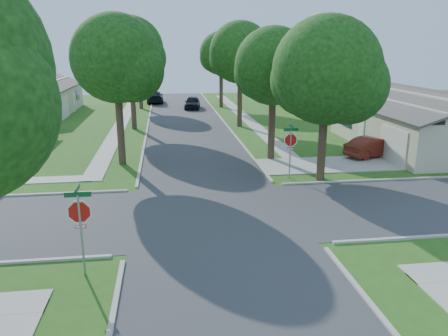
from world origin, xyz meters
TOP-DOWN VIEW (x-y plane):
  - ground at (0.00, 0.00)m, footprint 100.00×100.00m
  - road_ns at (0.00, 0.00)m, footprint 7.00×100.00m
  - sidewalk_ne at (6.10, 26.00)m, footprint 1.20×40.00m
  - sidewalk_nw at (-6.10, 26.00)m, footprint 1.20×40.00m
  - driveway at (7.90, 7.10)m, footprint 8.80×3.60m
  - stop_sign_sw at (-4.70, -4.70)m, footprint 1.05×0.80m
  - stop_sign_ne at (4.70, 4.70)m, footprint 1.05×0.80m
  - tree_e_near at (4.75, 9.01)m, footprint 4.97×4.80m
  - tree_e_mid at (4.76, 21.01)m, footprint 5.59×5.40m
  - tree_e_far at (4.75, 34.01)m, footprint 5.17×5.00m
  - tree_w_near at (-4.64, 9.01)m, footprint 5.38×5.20m
  - tree_w_mid at (-4.64, 21.01)m, footprint 5.80×5.60m
  - tree_w_far at (-4.65, 34.01)m, footprint 4.76×4.60m
  - tree_ne_corner at (6.36, 4.21)m, footprint 5.80×5.60m
  - house_ne_near at (15.99, 11.00)m, footprint 8.42×13.60m
  - house_ne_far at (15.99, 29.00)m, footprint 8.42×13.60m
  - house_nw_far at (-15.99, 32.00)m, footprint 8.42×13.60m
  - car_driveway at (11.50, 8.70)m, footprint 4.27×2.79m
  - car_curb_east at (1.20, 33.08)m, footprint 2.18×4.38m
  - car_curb_west at (-3.20, 39.08)m, footprint 2.22×5.18m

SIDE VIEW (x-z plane):
  - ground at x=0.00m, z-range 0.00..0.00m
  - road_ns at x=0.00m, z-range -0.01..0.01m
  - sidewalk_ne at x=6.10m, z-range 0.00..0.04m
  - sidewalk_nw at x=-6.10m, z-range 0.00..0.04m
  - driveway at x=7.90m, z-range 0.00..0.05m
  - car_driveway at x=11.50m, z-range 0.00..1.33m
  - car_curb_east at x=1.20m, z-range 0.00..1.43m
  - car_curb_west at x=-3.20m, z-range 0.00..1.49m
  - house_ne_near at x=15.99m, z-range -0.60..3.63m
  - house_ne_far at x=15.99m, z-range -0.60..3.63m
  - house_nw_far at x=-15.99m, z-range -0.60..3.63m
  - stop_sign_sw at x=-4.70m, z-range 0.54..3.52m
  - stop_sign_ne at x=4.70m, z-range 0.54..3.52m
  - tree_w_far at x=-4.65m, z-range 1.49..9.52m
  - tree_ne_corner at x=6.36m, z-range 1.26..9.92m
  - tree_e_near at x=4.75m, z-range 1.50..9.78m
  - tree_e_far at x=4.75m, z-range 1.62..10.34m
  - tree_w_near at x=-4.64m, z-range 1.63..10.60m
  - tree_e_mid at x=4.76m, z-range 1.64..10.86m
  - tree_w_mid at x=-4.64m, z-range 1.71..11.27m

